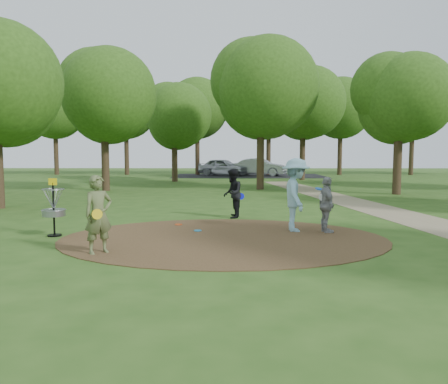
{
  "coord_description": "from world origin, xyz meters",
  "views": [
    {
      "loc": [
        0.15,
        -11.09,
        2.22
      ],
      "look_at": [
        0.0,
        1.2,
        1.1
      ],
      "focal_mm": 35.0,
      "sensor_mm": 36.0,
      "label": 1
    }
  ],
  "objects": [
    {
      "name": "player_waiting_with_disc",
      "position": [
        2.82,
        0.84,
        0.78
      ],
      "size": [
        0.5,
        0.95,
        1.55
      ],
      "color": "#969699",
      "rests_on": "ground"
    },
    {
      "name": "car_left",
      "position": [
        -0.43,
        30.35,
        0.81
      ],
      "size": [
        5.15,
        3.74,
        1.63
      ],
      "primitive_type": "imported",
      "rotation": [
        0.0,
        0.0,
        1.14
      ],
      "color": "#A5A6AC",
      "rests_on": "ground"
    },
    {
      "name": "dirt_clearing",
      "position": [
        0.0,
        0.0,
        0.01
      ],
      "size": [
        8.4,
        8.4,
        0.02
      ],
      "primitive_type": "cylinder",
      "color": "#47301C",
      "rests_on": "ground"
    },
    {
      "name": "disc_ground_red",
      "position": [
        -1.4,
        2.03,
        0.03
      ],
      "size": [
        0.22,
        0.22,
        0.02
      ],
      "primitive_type": "cylinder",
      "color": "#D24115",
      "rests_on": "dirt_clearing"
    },
    {
      "name": "player_throwing_with_disc",
      "position": [
        2.01,
        1.06,
        1.03
      ],
      "size": [
        1.19,
        1.33,
        2.06
      ],
      "color": "#8BBDD0",
      "rests_on": "ground"
    },
    {
      "name": "ground",
      "position": [
        0.0,
        0.0,
        0.0
      ],
      "size": [
        100.0,
        100.0,
        0.0
      ],
      "primitive_type": "plane",
      "color": "#2D5119",
      "rests_on": "ground"
    },
    {
      "name": "parking_lot",
      "position": [
        2.0,
        30.0,
        0.0
      ],
      "size": [
        14.0,
        8.0,
        0.01
      ],
      "primitive_type": "cube",
      "color": "black",
      "rests_on": "ground"
    },
    {
      "name": "player_walking_with_disc",
      "position": [
        0.26,
        3.59,
        0.83
      ],
      "size": [
        0.75,
        0.86,
        1.66
      ],
      "color": "black",
      "rests_on": "ground"
    },
    {
      "name": "player_observer_with_disc",
      "position": [
        -2.71,
        -1.7,
        0.86
      ],
      "size": [
        0.75,
        0.72,
        1.73
      ],
      "color": "#5D683C",
      "rests_on": "ground"
    },
    {
      "name": "disc_ground_cyan",
      "position": [
        -0.74,
        1.0,
        0.03
      ],
      "size": [
        0.22,
        0.22,
        0.02
      ],
      "primitive_type": "cylinder",
      "color": "#1683B7",
      "rests_on": "dirt_clearing"
    },
    {
      "name": "disc_golf_basket",
      "position": [
        -4.5,
        0.3,
        0.87
      ],
      "size": [
        0.63,
        0.63,
        1.54
      ],
      "color": "black",
      "rests_on": "ground"
    },
    {
      "name": "footpath",
      "position": [
        6.5,
        2.0,
        0.01
      ],
      "size": [
        7.55,
        39.89,
        0.01
      ],
      "primitive_type": "cube",
      "rotation": [
        0.0,
        0.0,
        0.14
      ],
      "color": "#8C7A5B",
      "rests_on": "ground"
    },
    {
      "name": "car_right",
      "position": [
        3.02,
        30.07,
        0.82
      ],
      "size": [
        5.27,
        3.21,
        1.64
      ],
      "primitive_type": "imported",
      "rotation": [
        0.0,
        0.0,
        1.25
      ],
      "color": "#9EA0A6",
      "rests_on": "ground"
    },
    {
      "name": "tree_ring",
      "position": [
        2.53,
        8.1,
        5.15
      ],
      "size": [
        37.11,
        45.59,
        8.79
      ],
      "color": "#332316",
      "rests_on": "ground"
    }
  ]
}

